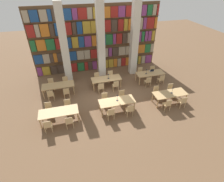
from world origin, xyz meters
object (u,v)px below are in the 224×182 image
at_px(desk_lamp_1, 173,89).
at_px(chair_20, 148,81).
at_px(chair_8, 167,104).
at_px(chair_7, 122,96).
at_px(chair_15, 66,82).
at_px(chair_16, 101,87).
at_px(chair_10, 183,102).
at_px(chair_17, 97,78).
at_px(chair_2, 69,122).
at_px(reading_table_1, 117,102).
at_px(chair_1, 49,109).
at_px(chair_3, 68,106).
at_px(reading_table_5, 150,74).
at_px(pillar_center, 101,42).
at_px(chair_19, 111,76).
at_px(chair_23, 153,71).
at_px(laptop, 152,71).
at_px(chair_11, 171,89).
at_px(chair_21, 140,72).
at_px(chair_6, 130,110).
at_px(chair_5, 105,99).
at_px(reading_table_3, 58,86).
at_px(reading_table_2, 170,94).
at_px(desk_lamp_0, 117,97).
at_px(desk_lamp_3, 147,71).
at_px(chair_4, 111,113).
at_px(chair_14, 67,93).
at_px(pillar_left, 64,46).
at_px(chair_0, 48,126).
at_px(pillar_right, 134,39).
at_px(reading_table_0, 59,112).
at_px(chair_22, 161,79).
at_px(chair_9, 157,92).
at_px(chair_18, 116,85).
at_px(reading_table_4, 106,79).

xyz_separation_m(desk_lamp_1, chair_20, (-0.70, 2.20, -0.56)).
bearing_deg(chair_8, chair_7, 147.34).
bearing_deg(chair_15, chair_16, 149.22).
xyz_separation_m(chair_10, chair_17, (-4.80, 4.50, 0.00)).
bearing_deg(chair_2, reading_table_1, 15.05).
bearing_deg(chair_1, chair_8, 168.20).
xyz_separation_m(chair_3, reading_table_5, (6.69, 2.14, 0.18)).
relative_size(pillar_center, chair_19, 6.69).
distance_m(chair_23, laptop, 0.67).
xyz_separation_m(chair_1, chair_11, (8.44, -0.05, 0.00)).
xyz_separation_m(chair_3, chair_17, (2.47, 2.97, 0.00)).
bearing_deg(chair_8, pillar_center, 119.71).
bearing_deg(chair_21, chair_6, 59.60).
height_order(chair_5, reading_table_3, chair_5).
distance_m(chair_17, chair_21, 3.69).
relative_size(reading_table_2, chair_23, 2.54).
height_order(desk_lamp_0, desk_lamp_3, desk_lamp_0).
relative_size(pillar_center, reading_table_1, 2.63).
bearing_deg(chair_19, chair_4, 75.31).
bearing_deg(chair_4, chair_10, -1.50).
relative_size(chair_1, chair_10, 1.00).
distance_m(chair_14, chair_16, 2.48).
bearing_deg(pillar_left, desk_lamp_1, -35.64).
bearing_deg(chair_23, chair_17, -1.06).
xyz_separation_m(chair_0, chair_21, (7.33, 4.37, 0.00)).
relative_size(chair_4, chair_6, 1.00).
bearing_deg(chair_11, pillar_right, -69.67).
distance_m(reading_table_0, reading_table_1, 3.59).
distance_m(chair_8, chair_23, 4.56).
bearing_deg(reading_table_1, desk_lamp_1, -2.06).
xyz_separation_m(chair_11, chair_22, (0.02, 1.45, 0.00)).
xyz_separation_m(chair_9, chair_14, (-6.16, 1.53, 0.00)).
bearing_deg(chair_21, chair_17, -1.38).
bearing_deg(reading_table_5, chair_18, -168.11).
relative_size(pillar_center, reading_table_2, 2.63).
bearing_deg(chair_7, desk_lamp_3, -142.44).
relative_size(chair_9, desk_lamp_3, 2.09).
relative_size(chair_1, chair_18, 1.00).
xyz_separation_m(chair_15, chair_19, (3.60, 0.01, 0.00)).
distance_m(chair_14, chair_23, 7.43).
bearing_deg(chair_16, chair_6, -67.87).
relative_size(pillar_right, chair_1, 6.69).
relative_size(chair_8, chair_22, 1.00).
bearing_deg(chair_16, chair_1, -157.71).
xyz_separation_m(pillar_center, reading_table_0, (-3.61, -4.64, -2.33)).
relative_size(reading_table_4, desk_lamp_3, 5.32).
height_order(chair_14, chair_21, same).
height_order(chair_0, chair_19, same).
bearing_deg(chair_8, reading_table_4, 129.54).
bearing_deg(reading_table_4, reading_table_5, -1.40).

